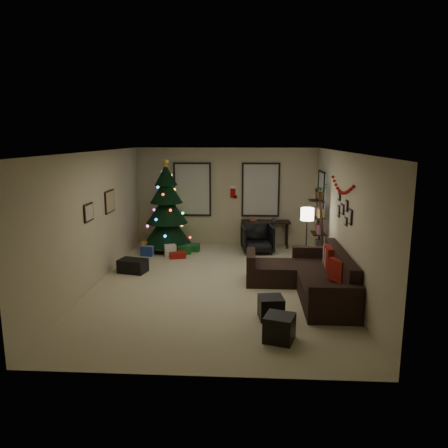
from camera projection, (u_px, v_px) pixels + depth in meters
The scene contains 29 objects.
floor at pixel (217, 284), 8.91m from camera, with size 7.00×7.00×0.00m, color #BAB38D.
ceiling at pixel (217, 152), 8.38m from camera, with size 7.00×7.00×0.00m, color white.
wall_back at pixel (226, 197), 12.07m from camera, with size 5.00×5.00×0.00m, color #C1B593.
wall_front at pixel (196, 274), 5.22m from camera, with size 5.00×5.00×0.00m, color #C1B593.
wall_left at pixel (95, 219), 8.78m from camera, with size 7.00×7.00×0.00m, color #C1B593.
wall_right at pixel (344, 221), 8.50m from camera, with size 7.00×7.00×0.00m, color #C1B593.
window_back_left at pixel (192, 189), 12.05m from camera, with size 1.05×0.06×1.50m.
window_back_right at pixel (261, 190), 11.95m from camera, with size 1.05×0.06×1.50m.
window_right_wall at pixel (322, 196), 10.97m from camera, with size 0.06×0.90×1.30m.
christmas_tree at pixel (167, 212), 11.47m from camera, with size 1.34×1.34×2.49m.
presents at pixel (170, 250), 11.18m from camera, with size 1.50×1.00×0.30m.
sofa at pixel (310, 278), 8.40m from camera, with size 1.87×2.72×0.87m.
pillow_red_a at pixel (337, 271), 7.70m from camera, with size 0.11×0.40×0.40m, color maroon.
pillow_red_b at pixel (329, 258), 8.51m from camera, with size 0.12×0.45×0.45m, color maroon.
pillow_cream at pixel (327, 256), 8.72m from camera, with size 0.11×0.39×0.39m, color #BCB298.
ottoman_near at pixel (271, 308), 7.20m from camera, with size 0.40×0.40×0.38m, color black.
ottoman_far at pixel (279, 328), 6.41m from camera, with size 0.42×0.42×0.39m, color black.
desk at pixel (265, 224), 11.87m from camera, with size 1.34×0.48×0.72m.
desk_chair at pixel (257, 239), 11.30m from camera, with size 0.73×0.68×0.75m, color black.
bookshelf at pixel (319, 228), 10.25m from camera, with size 0.30×0.52×1.76m.
potted_plant at pixel (321, 189), 10.07m from camera, with size 0.42×0.36×0.47m, color #4C4C4C.
floor_lamp at pixel (307, 218), 9.78m from camera, with size 0.30×0.30×1.41m.
art_map at pixel (110, 201), 9.65m from camera, with size 0.04×0.60×0.50m.
art_abstract at pixel (89, 212), 8.39m from camera, with size 0.04×0.45×0.35m.
gallery at pixel (344, 211), 8.39m from camera, with size 0.03×1.25×0.54m.
garland at pixel (342, 186), 8.50m from camera, with size 0.08×1.90×0.30m, color #A5140C, non-canonical shape.
stocking_left at pixel (221, 193), 12.10m from camera, with size 0.20×0.05×0.36m.
stocking_right at pixel (233, 192), 12.03m from camera, with size 0.20×0.05×0.36m.
storage_bin at pixel (133, 266), 9.68m from camera, with size 0.60×0.40×0.30m, color black.
Camera 1 is at (0.62, -8.47, 2.97)m, focal length 34.68 mm.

